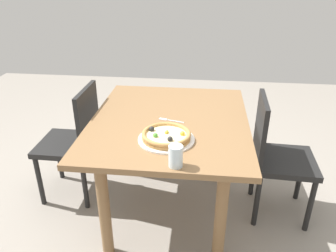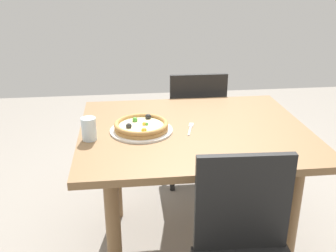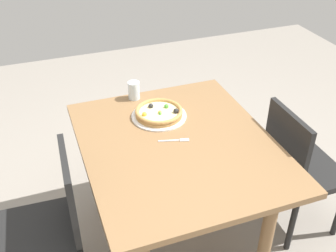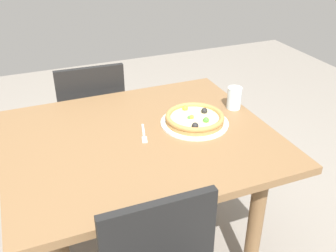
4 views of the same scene
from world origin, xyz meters
name	(u,v)px [view 2 (image 2 of 4)]	position (x,y,z in m)	size (l,w,h in m)	color
ground_plane	(191,243)	(0.00, 0.00, 0.00)	(6.00, 6.00, 0.00)	gray
dining_table	(194,147)	(0.00, 0.00, 0.63)	(1.18, 0.99, 0.74)	olive
chair_far	(194,124)	(0.14, 0.71, 0.47)	(0.40, 0.40, 0.87)	black
plate	(141,130)	(-0.27, -0.01, 0.74)	(0.32, 0.32, 0.01)	white
pizza	(141,126)	(-0.27, -0.01, 0.77)	(0.28, 0.28, 0.05)	#B78447
fork	(190,128)	(-0.02, 0.00, 0.74)	(0.06, 0.16, 0.00)	silver
drinking_glass	(89,129)	(-0.53, -0.09, 0.79)	(0.07, 0.07, 0.11)	silver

